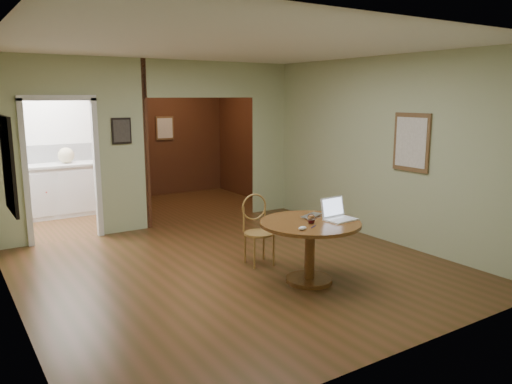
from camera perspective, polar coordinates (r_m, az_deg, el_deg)
floor at (r=6.30m, az=-1.98°, el=-8.82°), size 5.00×5.00×0.00m
room_shell at (r=8.62m, az=-15.48°, el=4.94°), size 5.20×7.50×5.00m
dining_table at (r=5.76m, az=6.19°, el=-5.19°), size 1.15×1.15×0.72m
chair at (r=6.39m, az=0.14°, el=-3.84°), size 0.42×0.42×0.90m
open_laptop at (r=5.85m, az=9.26°, el=-2.46°), size 0.37×0.32×0.25m
closed_laptop at (r=5.90m, az=6.76°, el=-2.80°), size 0.37×0.30×0.03m
mouse at (r=5.35m, az=5.34°, el=-4.14°), size 0.10×0.06×0.04m
wine_glass at (r=5.63m, az=6.34°, el=-3.05°), size 0.10×0.10×0.11m
pen at (r=5.49m, az=6.59°, el=-3.95°), size 0.12×0.07×0.01m
kitchen_cabinet at (r=9.59m, az=-22.25°, el=0.16°), size 2.06×0.60×0.94m
grocery_bag at (r=9.55m, az=-20.88°, el=3.93°), size 0.30×0.27×0.28m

